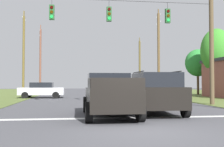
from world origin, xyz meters
name	(u,v)px	position (x,y,z in m)	size (l,w,h in m)	color
ground_plane	(144,131)	(0.00, 0.00, 0.00)	(120.00, 120.00, 0.00)	#47474C
stop_bar_stripe	(126,118)	(0.00, 3.23, 0.00)	(12.35, 0.45, 0.01)	white
lane_dash_0	(110,106)	(0.00, 9.23, 0.00)	(0.15, 2.50, 0.01)	white
lane_dash_1	(101,99)	(0.00, 16.43, 0.00)	(0.15, 2.50, 0.01)	white
lane_dash_2	(97,96)	(0.00, 21.55, 0.00)	(0.15, 2.50, 0.01)	white
overhead_signal_span	(108,44)	(-0.11, 9.25, 4.05)	(14.63, 0.31, 7.38)	brown
pickup_truck	(109,95)	(-0.66, 3.87, 0.97)	(2.29, 5.40, 1.95)	black
suv_black	(155,92)	(1.66, 4.62, 1.06)	(2.35, 4.87, 2.05)	black
distant_car_crossing_white	(110,89)	(1.43, 21.08, 0.79)	(2.14, 4.36, 1.52)	silver
distant_car_oncoming	(42,90)	(-5.55, 18.97, 0.79)	(4.33, 2.07, 1.52)	silver
utility_pole_mid_right	(159,52)	(8.12, 25.24, 5.39)	(0.32, 1.82, 10.89)	brown
utility_pole_far_right	(140,65)	(8.68, 38.36, 4.50)	(0.33, 1.66, 9.36)	brown
utility_pole_mid_left	(24,54)	(-8.47, 25.08, 4.90)	(0.27, 1.74, 10.06)	brown
utility_pole_far_left	(40,59)	(-8.32, 38.78, 5.50)	(0.33, 1.96, 11.26)	brown
tree_roadside_far_right	(198,63)	(12.49, 23.40, 3.89)	(3.06, 3.06, 5.57)	brown
tree_roadside_left	(216,51)	(12.44, 18.75, 4.86)	(3.26, 3.26, 7.21)	brown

